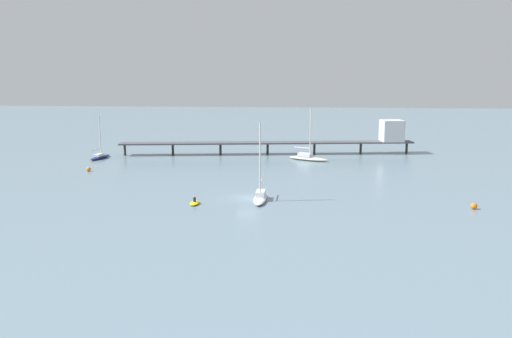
% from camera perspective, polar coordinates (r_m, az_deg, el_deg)
% --- Properties ---
extents(ground_plane, '(400.00, 400.00, 0.00)m').
position_cam_1_polar(ground_plane, '(74.28, -1.02, -3.04)').
color(ground_plane, slate).
extents(pier, '(61.32, 12.50, 7.10)m').
position_cam_1_polar(pier, '(115.34, 8.52, 3.44)').
color(pier, '#4C4C51').
rests_on(pier, ground_plane).
extents(sailboat_navy, '(2.66, 7.13, 8.62)m').
position_cam_1_polar(sailboat_navy, '(112.29, -16.14, 1.33)').
color(sailboat_navy, navy).
rests_on(sailboat_navy, ground_plane).
extents(sailboat_white, '(1.67, 7.45, 10.59)m').
position_cam_1_polar(sailboat_white, '(72.48, 0.46, -2.82)').
color(sailboat_white, white).
rests_on(sailboat_white, ground_plane).
extents(sailboat_cream, '(8.36, 5.73, 10.11)m').
position_cam_1_polar(sailboat_cream, '(106.45, 5.47, 1.27)').
color(sailboat_cream, beige).
rests_on(sailboat_cream, ground_plane).
extents(dinghy_yellow, '(1.17, 2.60, 1.14)m').
position_cam_1_polar(dinghy_yellow, '(70.96, -6.50, -3.55)').
color(dinghy_yellow, yellow).
rests_on(dinghy_yellow, ground_plane).
extents(mooring_buoy_outer, '(0.82, 0.82, 0.82)m').
position_cam_1_polar(mooring_buoy_outer, '(73.31, 22.00, -3.64)').
color(mooring_buoy_outer, orange).
rests_on(mooring_buoy_outer, ground_plane).
extents(mooring_buoy_near, '(0.77, 0.77, 0.77)m').
position_cam_1_polar(mooring_buoy_near, '(98.42, -17.24, -0.01)').
color(mooring_buoy_near, orange).
rests_on(mooring_buoy_near, ground_plane).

